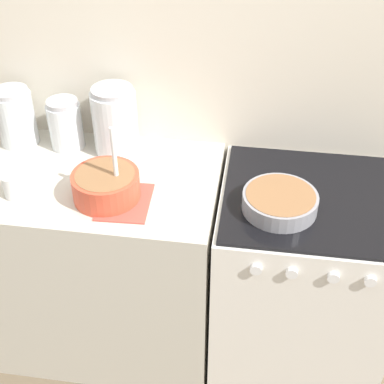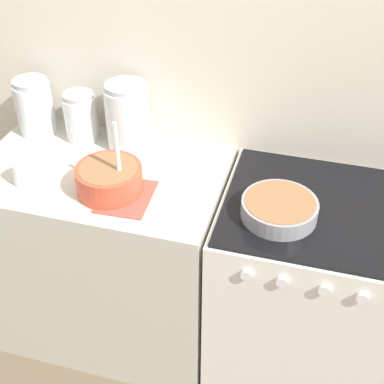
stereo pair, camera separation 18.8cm
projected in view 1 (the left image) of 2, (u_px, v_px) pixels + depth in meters
wall_back at (229, 77)px, 2.07m from camera, size 4.93×0.05×2.40m
countertop_cabinet at (103, 262)px, 2.31m from camera, size 0.97×0.62×0.91m
stove at (297, 283)px, 2.22m from camera, size 0.67×0.64×0.91m
mixing_bowl at (106, 184)px, 1.90m from camera, size 0.24×0.24×0.30m
baking_pan at (280, 201)px, 1.86m from camera, size 0.26×0.26×0.07m
storage_jar_left at (16, 120)px, 2.17m from camera, size 0.16×0.16×0.24m
storage_jar_middle at (66, 127)px, 2.16m from camera, size 0.14×0.14×0.21m
storage_jar_right at (115, 124)px, 2.11m from camera, size 0.18×0.18×0.28m
tin_can at (13, 186)px, 1.92m from camera, size 0.07×0.07×0.09m
recipe_page at (125, 202)px, 1.91m from camera, size 0.19×0.23×0.01m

